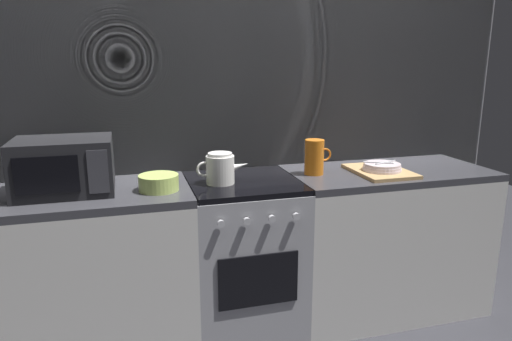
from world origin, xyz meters
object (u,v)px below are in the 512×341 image
(stove_unit, at_px, (244,257))
(microwave, at_px, (64,166))
(pitcher, at_px, (315,157))
(mixing_bowl, at_px, (159,183))
(kettle, at_px, (220,169))
(dish_pile, at_px, (381,169))

(stove_unit, relative_size, microwave, 1.96)
(microwave, height_order, pitcher, microwave)
(mixing_bowl, distance_m, pitcher, 0.89)
(stove_unit, height_order, microwave, microwave)
(mixing_bowl, bearing_deg, pitcher, 6.25)
(stove_unit, bearing_deg, kettle, -167.84)
(stove_unit, relative_size, pitcher, 4.50)
(microwave, relative_size, mixing_bowl, 2.30)
(mixing_bowl, bearing_deg, kettle, 7.66)
(mixing_bowl, xyz_separation_m, pitcher, (0.89, 0.10, 0.06))
(dish_pile, bearing_deg, kettle, 177.71)
(pitcher, height_order, dish_pile, pitcher)
(microwave, height_order, kettle, microwave)
(microwave, bearing_deg, dish_pile, -2.59)
(kettle, bearing_deg, mixing_bowl, -172.34)
(stove_unit, distance_m, kettle, 0.55)
(stove_unit, bearing_deg, microwave, 179.28)
(pitcher, bearing_deg, kettle, -174.58)
(pitcher, bearing_deg, stove_unit, -176.69)
(kettle, distance_m, mixing_bowl, 0.33)
(stove_unit, height_order, pitcher, pitcher)
(pitcher, xyz_separation_m, dish_pile, (0.38, -0.09, -0.08))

